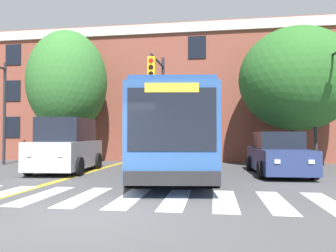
{
  "coord_description": "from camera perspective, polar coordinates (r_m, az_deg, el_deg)",
  "views": [
    {
      "loc": [
        2.69,
        -6.4,
        1.63
      ],
      "look_at": [
        0.78,
        6.19,
        2.0
      ],
      "focal_mm": 35.0,
      "sensor_mm": 36.0,
      "label": 1
    }
  ],
  "objects": [
    {
      "name": "ground_plane",
      "position": [
        7.13,
        -14.27,
        -14.81
      ],
      "size": [
        120.0,
        120.0,
        0.0
      ],
      "primitive_type": "plane",
      "color": "#4C4C4F"
    },
    {
      "name": "crosswalk",
      "position": [
        8.95,
        -10.55,
        -12.08
      ],
      "size": [
        14.04,
        3.03,
        0.01
      ],
      "color": "white",
      "rests_on": "ground"
    },
    {
      "name": "lane_line_yellow_inner",
      "position": [
        23.1,
        -5.77,
        -5.68
      ],
      "size": [
        0.12,
        36.0,
        0.01
      ],
      "primitive_type": "cube",
      "color": "gold",
      "rests_on": "ground"
    },
    {
      "name": "lane_line_yellow_outer",
      "position": [
        23.06,
        -5.38,
        -5.69
      ],
      "size": [
        0.12,
        36.0,
        0.01
      ],
      "primitive_type": "cube",
      "color": "gold",
      "rests_on": "ground"
    },
    {
      "name": "city_bus",
      "position": [
        13.69,
        0.85,
        -1.15
      ],
      "size": [
        3.93,
        11.19,
        3.22
      ],
      "color": "#2D5699",
      "rests_on": "ground"
    },
    {
      "name": "car_silver_near_lane",
      "position": [
        15.38,
        -17.21,
        -3.46
      ],
      "size": [
        2.64,
        4.81,
        2.39
      ],
      "color": "#B7BABF",
      "rests_on": "ground"
    },
    {
      "name": "car_navy_far_lane",
      "position": [
        14.49,
        18.58,
        -4.78
      ],
      "size": [
        2.33,
        4.9,
        1.78
      ],
      "color": "navy",
      "rests_on": "ground"
    },
    {
      "name": "traffic_light_near_corner",
      "position": [
        16.39,
        25.83,
        5.84
      ],
      "size": [
        0.51,
        3.26,
        5.68
      ],
      "color": "#28282D",
      "rests_on": "ground"
    },
    {
      "name": "traffic_light_overhead",
      "position": [
        16.63,
        -1.63,
        6.02
      ],
      "size": [
        0.35,
        2.95,
        5.83
      ],
      "color": "#28282D",
      "rests_on": "ground"
    },
    {
      "name": "street_tree_curbside_large",
      "position": [
        18.18,
        21.51,
        7.55
      ],
      "size": [
        8.28,
        8.27,
        7.16
      ],
      "color": "brown",
      "rests_on": "ground"
    },
    {
      "name": "street_tree_curbside_small",
      "position": [
        19.76,
        -17.1,
        7.3
      ],
      "size": [
        5.42,
        5.64,
        7.61
      ],
      "color": "#4C3D2D",
      "rests_on": "ground"
    },
    {
      "name": "building_facade",
      "position": [
        23.77,
        5.63,
        4.97
      ],
      "size": [
        30.87,
        7.19,
        8.72
      ],
      "color": "brown",
      "rests_on": "ground"
    }
  ]
}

